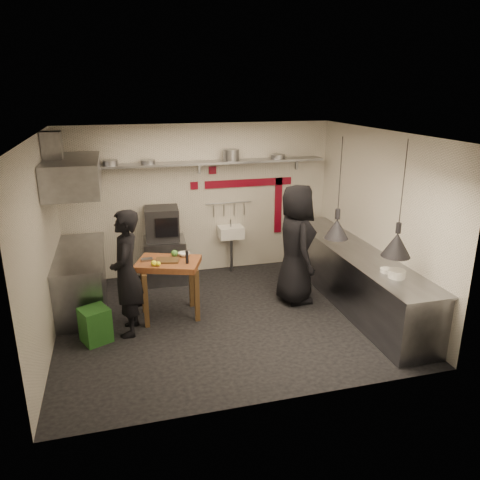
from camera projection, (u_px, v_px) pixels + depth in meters
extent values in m
plane|color=black|center=(226.00, 318.00, 7.24)|extent=(5.00, 5.00, 0.00)
plane|color=beige|center=(225.00, 134.00, 6.37)|extent=(5.00, 5.00, 0.00)
cube|color=beige|center=(200.00, 200.00, 8.73)|extent=(5.00, 0.04, 2.80)
cube|color=beige|center=(272.00, 289.00, 4.88)|extent=(5.00, 0.04, 2.80)
cube|color=beige|center=(42.00, 246.00, 6.19)|extent=(0.04, 4.20, 2.80)
cube|color=beige|center=(379.00, 220.00, 7.42)|extent=(0.04, 4.20, 2.80)
cube|color=maroon|center=(249.00, 183.00, 8.86)|extent=(1.70, 0.02, 0.14)
cube|color=maroon|center=(278.00, 205.00, 9.16)|extent=(0.14, 0.02, 1.10)
cube|color=maroon|center=(213.00, 170.00, 8.61)|extent=(0.14, 0.02, 0.14)
cube|color=maroon|center=(194.00, 186.00, 8.60)|extent=(0.14, 0.02, 0.14)
cube|color=slate|center=(200.00, 163.00, 8.35)|extent=(4.60, 0.34, 0.04)
cube|color=slate|center=(90.00, 172.00, 8.05)|extent=(0.04, 0.06, 0.24)
cube|color=slate|center=(199.00, 167.00, 8.51)|extent=(0.04, 0.06, 0.24)
cube|color=slate|center=(297.00, 163.00, 8.98)|extent=(0.04, 0.06, 0.24)
cylinder|color=slate|center=(110.00, 163.00, 7.94)|extent=(0.26, 0.26, 0.09)
cylinder|color=slate|center=(148.00, 162.00, 8.10)|extent=(0.33, 0.33, 0.07)
cylinder|color=slate|center=(231.00, 155.00, 8.45)|extent=(0.31, 0.31, 0.20)
cylinder|color=slate|center=(278.00, 157.00, 8.69)|extent=(0.33, 0.33, 0.08)
cube|color=slate|center=(165.00, 260.00, 8.54)|extent=(0.77, 0.71, 0.80)
cube|color=black|center=(162.00, 223.00, 8.35)|extent=(0.62, 0.59, 0.58)
cube|color=maroon|center=(165.00, 227.00, 8.12)|extent=(0.46, 0.06, 0.46)
cube|color=black|center=(167.00, 228.00, 8.10)|extent=(0.39, 0.04, 0.34)
cube|color=silver|center=(231.00, 232.00, 8.90)|extent=(0.46, 0.34, 0.22)
cylinder|color=slate|center=(231.00, 223.00, 8.84)|extent=(0.03, 0.03, 0.14)
cylinder|color=slate|center=(231.00, 255.00, 9.00)|extent=(0.06, 0.06, 0.66)
cylinder|color=slate|center=(229.00, 203.00, 8.86)|extent=(0.90, 0.02, 0.02)
cube|color=slate|center=(354.00, 277.00, 7.63)|extent=(0.70, 3.80, 0.90)
cube|color=slate|center=(356.00, 251.00, 7.49)|extent=(0.76, 3.90, 0.03)
cylinder|color=silver|center=(397.00, 274.00, 6.37)|extent=(0.23, 0.23, 0.11)
cylinder|color=silver|center=(387.00, 270.00, 6.57)|extent=(0.25, 0.25, 0.05)
cube|color=slate|center=(82.00, 280.00, 7.54)|extent=(0.70, 1.90, 0.90)
cube|color=slate|center=(78.00, 253.00, 7.39)|extent=(0.76, 2.00, 0.03)
cube|color=slate|center=(73.00, 175.00, 7.02)|extent=(0.78, 1.60, 0.50)
cube|color=slate|center=(52.00, 149.00, 6.84)|extent=(0.28, 0.28, 0.50)
cube|color=#1D4F1A|center=(95.00, 325.00, 6.52)|extent=(0.48, 0.48, 0.50)
cube|color=#51371E|center=(167.00, 260.00, 7.02)|extent=(0.40, 0.32, 0.02)
cylinder|color=black|center=(187.00, 257.00, 6.90)|extent=(0.05, 0.05, 0.20)
sphere|color=#FBFF1E|center=(154.00, 263.00, 6.82)|extent=(0.11, 0.11, 0.09)
sphere|color=#FBFF1E|center=(158.00, 264.00, 6.81)|extent=(0.08, 0.08, 0.07)
sphere|color=#498B35|center=(175.00, 253.00, 7.20)|extent=(0.13, 0.13, 0.11)
cube|color=slate|center=(147.00, 260.00, 7.04)|extent=(0.18, 0.12, 0.03)
imported|color=silver|center=(184.00, 254.00, 7.23)|extent=(0.24, 0.24, 0.06)
imported|color=black|center=(127.00, 274.00, 6.56)|extent=(0.53, 0.72, 1.83)
imported|color=black|center=(296.00, 244.00, 7.58)|extent=(0.67, 0.99, 1.96)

